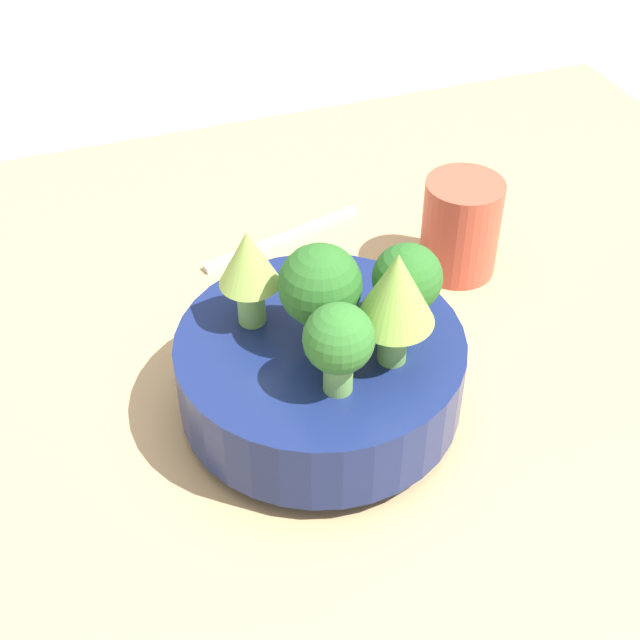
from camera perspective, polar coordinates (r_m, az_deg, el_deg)
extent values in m
plane|color=#ADA89E|center=(0.75, -0.33, -6.00)|extent=(6.00, 6.00, 0.00)
cube|color=tan|center=(0.74, -0.34, -5.11)|extent=(1.08, 0.90, 0.03)
cylinder|color=navy|center=(0.70, 0.00, -5.40)|extent=(0.10, 0.10, 0.01)
cylinder|color=navy|center=(0.67, 0.00, -3.22)|extent=(0.22, 0.22, 0.06)
cylinder|color=#7AB256|center=(0.66, -4.43, 1.16)|extent=(0.02, 0.02, 0.04)
cone|color=#93B751|center=(0.64, -4.61, 3.99)|extent=(0.05, 0.05, 0.05)
cylinder|color=#609347|center=(0.64, 0.00, -0.30)|extent=(0.02, 0.02, 0.03)
sphere|color=#286023|center=(0.62, 0.00, 2.25)|extent=(0.06, 0.06, 0.06)
cylinder|color=#6BA34C|center=(0.61, 1.17, -3.42)|extent=(0.02, 0.02, 0.03)
sphere|color=#2D6B28|center=(0.59, 1.21, -1.19)|extent=(0.05, 0.05, 0.05)
cylinder|color=#6BA34C|center=(0.65, 5.42, 0.31)|extent=(0.03, 0.03, 0.03)
sphere|color=#286023|center=(0.63, 5.61, 2.70)|extent=(0.05, 0.05, 0.05)
cylinder|color=#609347|center=(0.63, 4.68, -1.27)|extent=(0.02, 0.02, 0.04)
cone|color=#84AD47|center=(0.60, 4.91, 2.04)|extent=(0.06, 0.06, 0.06)
cylinder|color=#C64C38|center=(0.83, 8.99, 5.90)|extent=(0.07, 0.07, 0.09)
cube|color=#B2B2B7|center=(0.88, -2.38, 5.22)|extent=(0.17, 0.06, 0.01)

